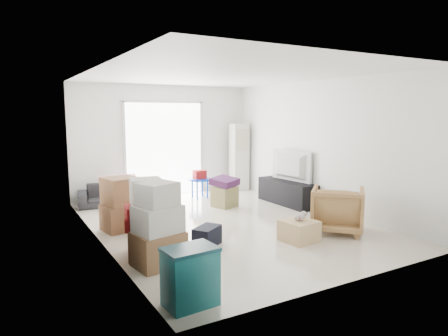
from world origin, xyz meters
TOP-DOWN VIEW (x-y plane):
  - room_shell at (0.00, 0.00)m, footprint 4.98×6.48m
  - sliding_door at (0.00, 2.98)m, footprint 2.10×0.04m
  - ac_tower at (1.95, 2.65)m, footprint 0.45×0.30m
  - tv_console at (2.00, 0.69)m, footprint 0.47×1.58m
  - television at (2.00, 0.69)m, footprint 0.79×1.24m
  - sofa at (-1.34, 2.50)m, footprint 1.69×0.75m
  - pillow_left at (-1.52, 2.51)m, footprint 0.41×0.34m
  - pillow_right at (-1.06, 2.55)m, footprint 0.41×0.35m
  - armchair at (1.42, -1.40)m, footprint 1.14×1.14m
  - storage_bins at (-1.90, -2.57)m, footprint 0.58×0.43m
  - box_stack_a at (-1.80, -1.36)m, footprint 0.69×0.60m
  - box_stack_b at (-1.80, -0.90)m, footprint 0.70×0.68m
  - box_stack_c at (-1.77, 0.55)m, footprint 0.70×0.64m
  - loose_box at (-1.45, 0.26)m, footprint 0.50×0.50m
  - duffel_bag at (-0.86, -0.95)m, footprint 0.54×0.49m
  - ottoman at (0.65, 1.16)m, footprint 0.55×0.55m
  - blanket at (0.65, 1.16)m, footprint 0.64×0.64m
  - kids_table at (0.59, 2.24)m, footprint 0.55×0.55m
  - toy_walker at (-0.44, 1.98)m, footprint 0.39×0.35m
  - wood_crate at (0.51, -1.47)m, footprint 0.55×0.55m
  - plush_bunny at (0.54, -1.46)m, footprint 0.27×0.15m

SIDE VIEW (x-z plane):
  - toy_walker at x=-0.44m, z-range -0.10..0.37m
  - duffel_bag at x=-0.86m, z-range 0.00..0.30m
  - wood_crate at x=0.51m, z-range 0.00..0.33m
  - loose_box at x=-1.45m, z-range 0.00..0.39m
  - ottoman at x=0.65m, z-range 0.00..0.44m
  - tv_console at x=2.00m, z-range 0.00..0.53m
  - sofa at x=-1.34m, z-range 0.00..0.64m
  - storage_bins at x=-1.90m, z-range 0.00..0.64m
  - plush_bunny at x=0.54m, z-range 0.33..0.46m
  - armchair at x=1.42m, z-range 0.00..0.86m
  - box_stack_c at x=-1.77m, z-range -0.01..0.92m
  - kids_table at x=0.59m, z-range 0.15..0.82m
  - box_stack_b at x=-1.80m, z-range -0.07..1.05m
  - box_stack_a at x=-1.80m, z-range -0.06..1.07m
  - blanket at x=0.65m, z-range 0.44..0.58m
  - television at x=2.00m, z-range 0.53..0.68m
  - pillow_left at x=-1.52m, z-range 0.64..0.76m
  - pillow_right at x=-1.06m, z-range 0.64..0.76m
  - ac_tower at x=1.95m, z-range 0.00..1.75m
  - sliding_door at x=0.00m, z-range 0.08..2.41m
  - room_shell at x=0.00m, z-range -0.24..2.94m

